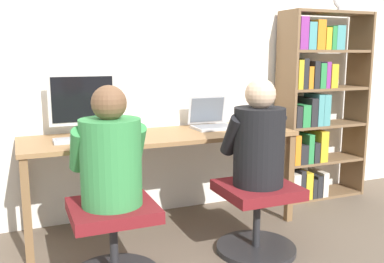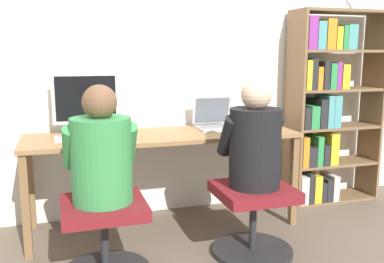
{
  "view_description": "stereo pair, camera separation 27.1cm",
  "coord_description": "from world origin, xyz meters",
  "px_view_note": "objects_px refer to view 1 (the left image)",
  "views": [
    {
      "loc": [
        -0.97,
        -2.62,
        1.3
      ],
      "look_at": [
        0.17,
        0.13,
        0.75
      ],
      "focal_mm": 40.0,
      "sensor_mm": 36.0,
      "label": 1
    },
    {
      "loc": [
        -0.72,
        -2.71,
        1.3
      ],
      "look_at": [
        0.17,
        0.13,
        0.75
      ],
      "focal_mm": 40.0,
      "sensor_mm": 36.0,
      "label": 2
    }
  ],
  "objects_px": {
    "bookshelf": "(314,107)",
    "desk_clock": "(341,0)",
    "keyboard": "(84,139)",
    "office_chair_left": "(114,237)",
    "office_chair_right": "(257,214)",
    "desktop_monitor": "(83,104)",
    "person_at_laptop": "(259,140)",
    "person_at_monitor": "(111,155)",
    "laptop": "(212,121)"
  },
  "relations": [
    {
      "from": "desktop_monitor",
      "to": "keyboard",
      "type": "height_order",
      "value": "desktop_monitor"
    },
    {
      "from": "keyboard",
      "to": "person_at_monitor",
      "type": "bearing_deg",
      "value": -84.54
    },
    {
      "from": "office_chair_left",
      "to": "desk_clock",
      "type": "height_order",
      "value": "desk_clock"
    },
    {
      "from": "desktop_monitor",
      "to": "desk_clock",
      "type": "xyz_separation_m",
      "value": [
        2.16,
        -0.1,
        0.8
      ]
    },
    {
      "from": "desktop_monitor",
      "to": "bookshelf",
      "type": "relative_size",
      "value": 0.29
    },
    {
      "from": "keyboard",
      "to": "person_at_laptop",
      "type": "xyz_separation_m",
      "value": [
        1.01,
        -0.58,
        0.02
      ]
    },
    {
      "from": "office_chair_left",
      "to": "bookshelf",
      "type": "bearing_deg",
      "value": 21.11
    },
    {
      "from": "person_at_laptop",
      "to": "desk_clock",
      "type": "distance_m",
      "value": 1.69
    },
    {
      "from": "person_at_laptop",
      "to": "desk_clock",
      "type": "xyz_separation_m",
      "value": [
        1.19,
        0.68,
        0.99
      ]
    },
    {
      "from": "person_at_laptop",
      "to": "person_at_monitor",
      "type": "bearing_deg",
      "value": -179.68
    },
    {
      "from": "desk_clock",
      "to": "bookshelf",
      "type": "bearing_deg",
      "value": 157.17
    },
    {
      "from": "desktop_monitor",
      "to": "keyboard",
      "type": "distance_m",
      "value": 0.3
    },
    {
      "from": "person_at_laptop",
      "to": "laptop",
      "type": "bearing_deg",
      "value": 89.17
    },
    {
      "from": "office_chair_right",
      "to": "desk_clock",
      "type": "height_order",
      "value": "desk_clock"
    },
    {
      "from": "laptop",
      "to": "desk_clock",
      "type": "bearing_deg",
      "value": -2.17
    },
    {
      "from": "keyboard",
      "to": "desk_clock",
      "type": "distance_m",
      "value": 2.42
    },
    {
      "from": "keyboard",
      "to": "office_chair_right",
      "type": "xyz_separation_m",
      "value": [
        1.01,
        -0.58,
        -0.47
      ]
    },
    {
      "from": "keyboard",
      "to": "person_at_laptop",
      "type": "bearing_deg",
      "value": -29.75
    },
    {
      "from": "keyboard",
      "to": "desk_clock",
      "type": "height_order",
      "value": "desk_clock"
    },
    {
      "from": "bookshelf",
      "to": "desk_clock",
      "type": "distance_m",
      "value": 0.93
    },
    {
      "from": "person_at_laptop",
      "to": "keyboard",
      "type": "bearing_deg",
      "value": 150.25
    },
    {
      "from": "laptop",
      "to": "office_chair_right",
      "type": "distance_m",
      "value": 0.89
    },
    {
      "from": "keyboard",
      "to": "desk_clock",
      "type": "relative_size",
      "value": 2.41
    },
    {
      "from": "keyboard",
      "to": "office_chair_left",
      "type": "xyz_separation_m",
      "value": [
        0.06,
        -0.59,
        -0.47
      ]
    },
    {
      "from": "office_chair_right",
      "to": "bookshelf",
      "type": "distance_m",
      "value": 1.39
    },
    {
      "from": "keyboard",
      "to": "office_chair_right",
      "type": "relative_size",
      "value": 0.76
    },
    {
      "from": "bookshelf",
      "to": "laptop",
      "type": "bearing_deg",
      "value": -178.51
    },
    {
      "from": "bookshelf",
      "to": "desk_clock",
      "type": "height_order",
      "value": "desk_clock"
    },
    {
      "from": "desktop_monitor",
      "to": "office_chair_right",
      "type": "xyz_separation_m",
      "value": [
        0.98,
        -0.78,
        -0.68
      ]
    },
    {
      "from": "office_chair_right",
      "to": "bookshelf",
      "type": "bearing_deg",
      "value": 36.56
    },
    {
      "from": "office_chair_left",
      "to": "desk_clock",
      "type": "xyz_separation_m",
      "value": [
        2.14,
        0.69,
        1.48
      ]
    },
    {
      "from": "person_at_laptop",
      "to": "desk_clock",
      "type": "bearing_deg",
      "value": 29.8
    },
    {
      "from": "desktop_monitor",
      "to": "person_at_monitor",
      "type": "xyz_separation_m",
      "value": [
        0.03,
        -0.78,
        -0.2
      ]
    },
    {
      "from": "desktop_monitor",
      "to": "person_at_laptop",
      "type": "height_order",
      "value": "desktop_monitor"
    },
    {
      "from": "office_chair_left",
      "to": "bookshelf",
      "type": "relative_size",
      "value": 0.32
    },
    {
      "from": "laptop",
      "to": "person_at_monitor",
      "type": "height_order",
      "value": "person_at_monitor"
    },
    {
      "from": "desktop_monitor",
      "to": "person_at_laptop",
      "type": "bearing_deg",
      "value": -38.55
    },
    {
      "from": "person_at_laptop",
      "to": "desk_clock",
      "type": "relative_size",
      "value": 4.12
    },
    {
      "from": "desktop_monitor",
      "to": "person_at_laptop",
      "type": "distance_m",
      "value": 1.26
    },
    {
      "from": "keyboard",
      "to": "bookshelf",
      "type": "distance_m",
      "value": 2.04
    },
    {
      "from": "office_chair_right",
      "to": "desk_clock",
      "type": "distance_m",
      "value": 2.02
    },
    {
      "from": "person_at_laptop",
      "to": "office_chair_left",
      "type": "bearing_deg",
      "value": -179.38
    },
    {
      "from": "laptop",
      "to": "desk_clock",
      "type": "height_order",
      "value": "desk_clock"
    },
    {
      "from": "desktop_monitor",
      "to": "laptop",
      "type": "bearing_deg",
      "value": -3.14
    },
    {
      "from": "keyboard",
      "to": "office_chair_left",
      "type": "height_order",
      "value": "keyboard"
    },
    {
      "from": "office_chair_right",
      "to": "bookshelf",
      "type": "relative_size",
      "value": 0.32
    },
    {
      "from": "office_chair_right",
      "to": "keyboard",
      "type": "bearing_deg",
      "value": 150.03
    },
    {
      "from": "person_at_monitor",
      "to": "bookshelf",
      "type": "distance_m",
      "value": 2.11
    },
    {
      "from": "keyboard",
      "to": "person_at_laptop",
      "type": "height_order",
      "value": "person_at_laptop"
    },
    {
      "from": "desktop_monitor",
      "to": "office_chair_right",
      "type": "distance_m",
      "value": 1.43
    }
  ]
}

